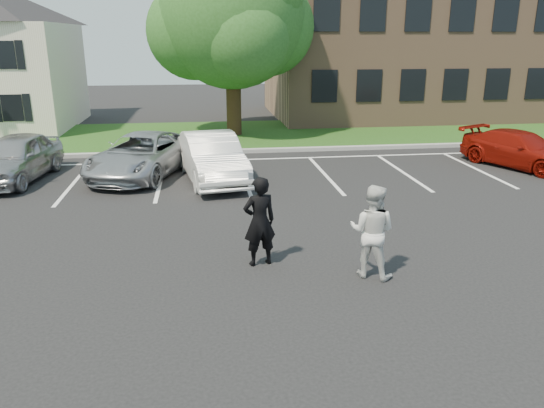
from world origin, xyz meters
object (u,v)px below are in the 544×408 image
object	(u,v)px
office_building	(456,44)
car_red_compact	(521,150)
car_silver_minivan	(142,155)
car_white_sedan	(212,157)
car_silver_west	(15,158)
man_black_suit	(259,221)
man_white_shirt	(372,231)
tree	(234,19)

from	to	relation	value
office_building	car_red_compact	xyz separation A→B (m)	(-3.91, -13.84, -3.51)
car_silver_minivan	car_white_sedan	distance (m)	2.56
car_silver_minivan	car_silver_west	bearing A→B (deg)	-158.78
man_black_suit	man_white_shirt	bearing A→B (deg)	145.04
office_building	car_silver_minivan	world-z (taller)	office_building
car_white_sedan	car_red_compact	size ratio (longest dim) A/B	1.06
man_black_suit	car_white_sedan	xyz separation A→B (m)	(-0.79, 6.98, -0.18)
car_silver_west	man_white_shirt	bearing A→B (deg)	-34.91
car_silver_west	car_white_sedan	distance (m)	6.50
tree	car_white_sedan	xyz separation A→B (m)	(-1.35, -8.30, -4.57)
man_black_suit	car_silver_west	bearing A→B (deg)	-60.68
office_building	man_white_shirt	world-z (taller)	office_building
car_silver_west	car_red_compact	world-z (taller)	car_silver_west
office_building	man_white_shirt	distance (m)	25.38
man_white_shirt	car_red_compact	distance (m)	11.64
man_white_shirt	car_red_compact	xyz separation A→B (m)	(8.26, 8.20, -0.29)
car_silver_minivan	man_black_suit	bearing A→B (deg)	-48.81
tree	man_white_shirt	distance (m)	16.78
car_silver_minivan	car_white_sedan	size ratio (longest dim) A/B	1.09
car_silver_west	car_red_compact	distance (m)	17.62
man_black_suit	car_silver_west	size ratio (longest dim) A/B	0.42
car_red_compact	office_building	bearing A→B (deg)	49.86
car_red_compact	car_silver_minivan	bearing A→B (deg)	153.13
car_silver_west	car_red_compact	bearing A→B (deg)	6.39
man_black_suit	man_white_shirt	world-z (taller)	man_black_suit
man_black_suit	office_building	bearing A→B (deg)	-137.36
office_building	man_black_suit	world-z (taller)	office_building
car_silver_minivan	car_red_compact	bearing A→B (deg)	17.04
tree	car_red_compact	size ratio (longest dim) A/B	1.97
man_white_shirt	car_white_sedan	world-z (taller)	man_white_shirt
tree	car_silver_minivan	world-z (taller)	tree
office_building	man_black_suit	distance (m)	25.77
office_building	man_white_shirt	size ratio (longest dim) A/B	11.91
man_white_shirt	office_building	bearing A→B (deg)	-87.16
car_silver_west	office_building	bearing A→B (deg)	39.77
tree	man_black_suit	bearing A→B (deg)	-92.10
man_white_shirt	car_silver_west	xyz separation A→B (m)	(-9.35, 8.67, -0.17)
car_silver_minivan	car_white_sedan	xyz separation A→B (m)	(2.36, -0.98, 0.06)
man_black_suit	tree	bearing A→B (deg)	-105.49
office_building	car_red_compact	distance (m)	14.80
man_black_suit	man_white_shirt	size ratio (longest dim) A/B	1.01
car_silver_west	car_silver_minivan	xyz separation A→B (m)	(4.07, 0.12, -0.06)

